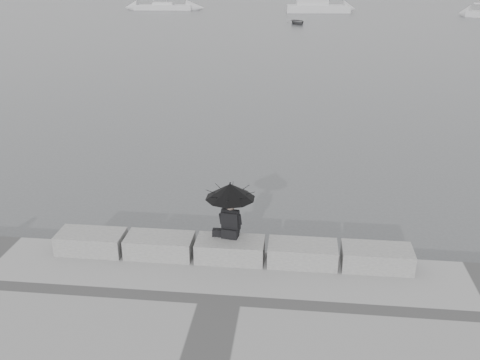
# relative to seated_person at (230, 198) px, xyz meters

# --- Properties ---
(ground) EXTENTS (360.00, 360.00, 0.00)m
(ground) POSITION_rel_seated_person_xyz_m (0.02, 0.25, -2.01)
(ground) COLOR #4B4E50
(ground) RESTS_ON ground
(stone_block_far_left) EXTENTS (1.60, 0.80, 0.50)m
(stone_block_far_left) POSITION_rel_seated_person_xyz_m (-3.38, -0.20, -1.26)
(stone_block_far_left) COLOR slate
(stone_block_far_left) RESTS_ON promenade
(stone_block_left) EXTENTS (1.60, 0.80, 0.50)m
(stone_block_left) POSITION_rel_seated_person_xyz_m (-1.68, -0.20, -1.26)
(stone_block_left) COLOR slate
(stone_block_left) RESTS_ON promenade
(stone_block_centre) EXTENTS (1.60, 0.80, 0.50)m
(stone_block_centre) POSITION_rel_seated_person_xyz_m (0.02, -0.20, -1.26)
(stone_block_centre) COLOR slate
(stone_block_centre) RESTS_ON promenade
(stone_block_right) EXTENTS (1.60, 0.80, 0.50)m
(stone_block_right) POSITION_rel_seated_person_xyz_m (1.72, -0.20, -1.26)
(stone_block_right) COLOR slate
(stone_block_right) RESTS_ON promenade
(stone_block_far_right) EXTENTS (1.60, 0.80, 0.50)m
(stone_block_far_right) POSITION_rel_seated_person_xyz_m (3.42, -0.20, -1.26)
(stone_block_far_right) COLOR slate
(stone_block_far_right) RESTS_ON promenade
(seated_person) EXTENTS (1.17, 1.17, 1.39)m
(seated_person) POSITION_rel_seated_person_xyz_m (0.00, 0.00, 0.00)
(seated_person) COLOR black
(seated_person) RESTS_ON stone_block_centre
(bag) EXTENTS (0.27, 0.15, 0.17)m
(bag) POSITION_rel_seated_person_xyz_m (-0.29, -0.01, -0.92)
(bag) COLOR black
(bag) RESTS_ON stone_block_centre
(sailboat_left) EXTENTS (9.24, 2.81, 12.90)m
(sailboat_left) POSITION_rel_seated_person_xyz_m (-20.53, 76.02, -1.50)
(sailboat_left) COLOR #B9B9BC
(sailboat_left) RESTS_ON ground
(motor_cruiser) EXTENTS (9.64, 3.63, 4.50)m
(motor_cruiser) POSITION_rel_seated_person_xyz_m (3.83, 74.11, -1.11)
(motor_cruiser) COLOR #B9B9BC
(motor_cruiser) RESTS_ON ground
(dinghy) EXTENTS (3.49, 2.24, 0.55)m
(dinghy) POSITION_rel_seated_person_xyz_m (0.97, 57.12, -1.73)
(dinghy) COLOR slate
(dinghy) RESTS_ON ground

